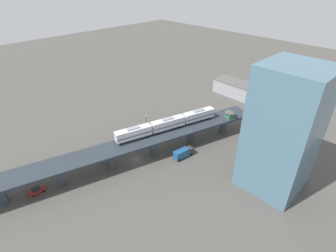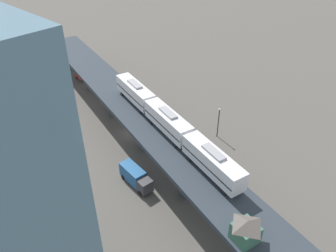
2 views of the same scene
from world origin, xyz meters
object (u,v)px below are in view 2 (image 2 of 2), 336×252
object	(u,v)px
signal_hut	(246,230)
delivery_truck	(136,177)
street_car_silver	(134,102)
subway_train	(168,121)
street_lamp	(219,120)
street_car_black	(158,116)
street_car_red	(82,76)

from	to	relation	value
signal_hut	delivery_truck	distance (m)	23.72
signal_hut	street_car_silver	xyz separation A→B (m)	(-20.40, -42.88, -8.11)
subway_train	street_lamp	world-z (taller)	subway_train
street_car_silver	delivery_truck	distance (m)	27.28
signal_hut	street_car_silver	bearing A→B (deg)	-115.44
subway_train	street_car_black	world-z (taller)	subway_train
street_car_silver	street_lamp	distance (m)	22.99
subway_train	delivery_truck	distance (m)	11.20
street_car_black	street_lamp	distance (m)	14.68
street_car_black	street_car_silver	bearing A→B (deg)	-91.97
delivery_truck	street_lamp	distance (m)	21.65
subway_train	street_lamp	distance (m)	14.85
street_car_red	street_lamp	distance (m)	44.13
street_car_silver	street_lamp	size ratio (longest dim) A/B	0.68
delivery_truck	street_lamp	size ratio (longest dim) A/B	1.07
street_car_black	delivery_truck	xyz separation A→B (m)	(17.76, 11.77, 0.82)
subway_train	signal_hut	distance (m)	24.22
signal_hut	street_lamp	distance (m)	31.68
signal_hut	delivery_truck	world-z (taller)	signal_hut
street_car_silver	street_car_red	distance (m)	21.35
signal_hut	street_lamp	world-z (taller)	signal_hut
subway_train	street_car_black	size ratio (longest dim) A/B	7.75
subway_train	street_car_red	world-z (taller)	subway_train
subway_train	delivery_truck	xyz separation A→B (m)	(7.80, -0.47, -8.02)
subway_train	signal_hut	world-z (taller)	subway_train
street_car_red	delivery_truck	world-z (taller)	delivery_truck
street_car_black	delivery_truck	distance (m)	21.32
street_car_red	street_lamp	size ratio (longest dim) A/B	0.65
delivery_truck	street_car_red	bearing A→B (deg)	-113.23
street_car_red	street_car_silver	bearing A→B (deg)	90.33
subway_train	signal_hut	bearing A→B (deg)	65.24
street_car_silver	street_car_black	distance (m)	8.67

